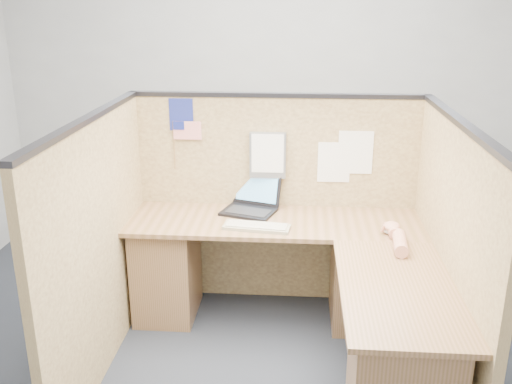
# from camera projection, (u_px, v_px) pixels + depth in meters

# --- Properties ---
(floor) EXTENTS (5.00, 5.00, 0.00)m
(floor) POSITION_uv_depth(u_px,v_px,m) (268.00, 376.00, 3.40)
(floor) COLOR #1E222B
(floor) RESTS_ON ground
(wall_back) EXTENTS (5.00, 0.00, 5.00)m
(wall_back) POSITION_uv_depth(u_px,v_px,m) (283.00, 86.00, 5.08)
(wall_back) COLOR #939598
(wall_back) RESTS_ON floor
(cubicle_partitions) EXTENTS (2.06, 1.83, 1.53)m
(cubicle_partitions) POSITION_uv_depth(u_px,v_px,m) (273.00, 229.00, 3.56)
(cubicle_partitions) COLOR brown
(cubicle_partitions) RESTS_ON floor
(l_desk) EXTENTS (1.95, 1.75, 0.73)m
(l_desk) POSITION_uv_depth(u_px,v_px,m) (301.00, 295.00, 3.53)
(l_desk) COLOR brown
(l_desk) RESTS_ON floor
(laptop) EXTENTS (0.41, 0.43, 0.25)m
(laptop) POSITION_uv_depth(u_px,v_px,m) (249.00, 201.00, 3.98)
(laptop) COLOR black
(laptop) RESTS_ON l_desk
(keyboard) EXTENTS (0.44, 0.20, 0.03)m
(keyboard) POSITION_uv_depth(u_px,v_px,m) (257.00, 227.00, 3.66)
(keyboard) COLOR gray
(keyboard) RESTS_ON l_desk
(mouse) EXTENTS (0.14, 0.11, 0.05)m
(mouse) POSITION_uv_depth(u_px,v_px,m) (391.00, 230.00, 3.57)
(mouse) COLOR silver
(mouse) RESTS_ON l_desk
(hand_forearm) EXTENTS (0.12, 0.43, 0.09)m
(hand_forearm) POSITION_uv_depth(u_px,v_px,m) (397.00, 238.00, 3.42)
(hand_forearm) COLOR tan
(hand_forearm) RESTS_ON l_desk
(blue_poster) EXTENTS (0.17, 0.01, 0.22)m
(blue_poster) POSITION_uv_depth(u_px,v_px,m) (181.00, 115.00, 3.92)
(blue_poster) COLOR navy
(blue_poster) RESTS_ON cubicle_partitions
(american_flag) EXTENTS (0.20, 0.01, 0.34)m
(american_flag) POSITION_uv_depth(u_px,v_px,m) (184.00, 132.00, 3.95)
(american_flag) COLOR olive
(american_flag) RESTS_ON cubicle_partitions
(file_holder) EXTENTS (0.25, 0.05, 0.32)m
(file_holder) POSITION_uv_depth(u_px,v_px,m) (268.00, 155.00, 3.94)
(file_holder) COLOR slate
(file_holder) RESTS_ON cubicle_partitions
(paper_left) EXTENTS (0.22, 0.01, 0.28)m
(paper_left) POSITION_uv_depth(u_px,v_px,m) (334.00, 162.00, 3.95)
(paper_left) COLOR white
(paper_left) RESTS_ON cubicle_partitions
(paper_right) EXTENTS (0.24, 0.00, 0.30)m
(paper_right) POSITION_uv_depth(u_px,v_px,m) (355.00, 153.00, 3.91)
(paper_right) COLOR white
(paper_right) RESTS_ON cubicle_partitions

